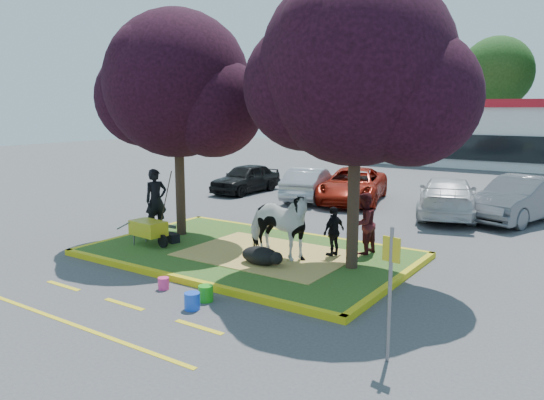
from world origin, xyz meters
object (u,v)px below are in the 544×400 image
Objects in this scene: cow at (277,225)px; sign_post at (390,281)px; bucket_pink at (164,283)px; handler at (156,200)px; wheelbarrow at (149,228)px; bucket_blue at (192,301)px; car_silver at (310,184)px; calf at (260,256)px; car_black at (246,178)px; bucket_green at (206,293)px.

sign_post reaches higher than cow.
sign_post is 5.44m from bucket_pink.
sign_post reaches higher than bucket_pink.
handler is at bearing 137.61° from bucket_pink.
bucket_blue is (3.96, -2.58, -0.45)m from wheelbarrow.
car_silver is (-3.08, 11.67, 0.56)m from bucket_pink.
car_black is at bearing 105.33° from calf.
calf is 0.25× the size of car_silver.
cow reaches higher than wheelbarrow.
wheelbarrow is at bearing -67.23° from car_black.
calf reaches higher than bucket_green.
wheelbarrow is (-3.67, -0.87, -0.40)m from cow.
bucket_green is 0.08× the size of car_silver.
car_black is (-7.50, 8.72, -0.35)m from cow.
car_silver is (-4.10, 8.74, -0.33)m from cow.
calf is at bearing 66.59° from bucket_pink.
calf is 2.32m from bucket_green.
bucket_pink is 13.35m from car_black.
sign_post reaches higher than wheelbarrow.
wheelbarrow is 9.62m from car_silver.
wheelbarrow is at bearing 146.87° from bucket_blue.
cow is at bearing 100.88° from car_silver.
handler is at bearing 71.47° from car_silver.
car_black reaches higher than calf.
calf reaches higher than bucket_pink.
calf is at bearing 96.30° from bucket_green.
wheelbarrow is at bearing 160.00° from calf.
car_black is (-7.79, 12.17, 0.50)m from bucket_blue.
handler is 5.10m from bucket_pink.
bucket_blue is at bearing -56.41° from car_black.
cow is 6.28× the size of bucket_green.
handler is 1.75m from wheelbarrow.
sign_post reaches higher than calf.
bucket_pink is 0.06× the size of car_silver.
bucket_green is 0.49m from bucket_blue.
bucket_blue is at bearing -27.74° from wheelbarrow.
car_silver is at bearing 1.29° from car_black.
sign_post is 4.23m from bucket_green.
cow is 0.49× the size of car_silver.
cow is 3.09m from bucket_green.
wheelbarrow is 4.75m from bucket_blue.
calf is 2.81m from bucket_blue.
bucket_pink is at bearing 90.53° from car_silver.
car_silver reaches higher than car_black.
calf is at bearing 99.10° from car_silver.
sign_post is 6.55× the size of bucket_green.
car_black is 0.93× the size of car_silver.
bucket_green is at bearing -173.85° from sign_post.
handler is at bearing 143.49° from calf.
bucket_pink is (2.65, -2.07, -0.49)m from wheelbarrow.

